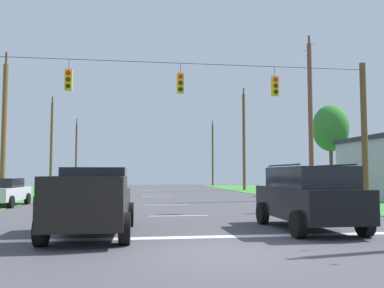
{
  "coord_description": "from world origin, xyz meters",
  "views": [
    {
      "loc": [
        -1.92,
        -9.27,
        1.76
      ],
      "look_at": [
        0.79,
        10.06,
        3.16
      ],
      "focal_mm": 39.04,
      "sensor_mm": 36.0,
      "label": 1
    }
  ],
  "objects_px": {
    "distant_car_crossing_white": "(90,188)",
    "overhead_signal_span": "(177,125)",
    "utility_pole_distant_right": "(51,143)",
    "distant_car_oncoming": "(88,185)",
    "utility_pole_far_left": "(4,130)",
    "pickup_truck": "(93,201)",
    "utility_pole_far_right": "(244,139)",
    "tree_roadside_right": "(330,129)",
    "distant_car_far_parked": "(3,192)",
    "utility_pole_mid_right": "(311,119)",
    "utility_pole_near_left": "(213,154)",
    "utility_pole_distant_left": "(76,153)",
    "suv_black": "(308,196)"
  },
  "relations": [
    {
      "from": "utility_pole_distant_left",
      "to": "utility_pole_near_left",
      "type": "bearing_deg",
      "value": -0.61
    },
    {
      "from": "utility_pole_mid_right",
      "to": "pickup_truck",
      "type": "bearing_deg",
      "value": -132.41
    },
    {
      "from": "distant_car_far_parked",
      "to": "utility_pole_far_right",
      "type": "relative_size",
      "value": 0.39
    },
    {
      "from": "distant_car_far_parked",
      "to": "tree_roadside_right",
      "type": "height_order",
      "value": "tree_roadside_right"
    },
    {
      "from": "overhead_signal_span",
      "to": "distant_car_far_parked",
      "type": "distance_m",
      "value": 10.82
    },
    {
      "from": "utility_pole_distant_right",
      "to": "distant_car_crossing_white",
      "type": "bearing_deg",
      "value": -69.07
    },
    {
      "from": "distant_car_far_parked",
      "to": "utility_pole_distant_right",
      "type": "relative_size",
      "value": 0.45
    },
    {
      "from": "distant_car_crossing_white",
      "to": "utility_pole_distant_right",
      "type": "distance_m",
      "value": 15.4
    },
    {
      "from": "overhead_signal_span",
      "to": "tree_roadside_right",
      "type": "relative_size",
      "value": 2.55
    },
    {
      "from": "distant_car_oncoming",
      "to": "utility_pole_mid_right",
      "type": "height_order",
      "value": "utility_pole_mid_right"
    },
    {
      "from": "utility_pole_distant_right",
      "to": "utility_pole_far_right",
      "type": "bearing_deg",
      "value": 2.04
    },
    {
      "from": "overhead_signal_span",
      "to": "utility_pole_far_right",
      "type": "relative_size",
      "value": 1.68
    },
    {
      "from": "distant_car_far_parked",
      "to": "utility_pole_mid_right",
      "type": "bearing_deg",
      "value": 8.41
    },
    {
      "from": "utility_pole_mid_right",
      "to": "tree_roadside_right",
      "type": "relative_size",
      "value": 1.53
    },
    {
      "from": "pickup_truck",
      "to": "utility_pole_far_right",
      "type": "distance_m",
      "value": 34.82
    },
    {
      "from": "distant_car_oncoming",
      "to": "utility_pole_near_left",
      "type": "distance_m",
      "value": 29.28
    },
    {
      "from": "distant_car_oncoming",
      "to": "utility_pole_distant_left",
      "type": "relative_size",
      "value": 0.44
    },
    {
      "from": "utility_pole_far_right",
      "to": "utility_pole_far_left",
      "type": "xyz_separation_m",
      "value": [
        -20.2,
        -16.7,
        -1.02
      ]
    },
    {
      "from": "overhead_signal_span",
      "to": "distant_car_oncoming",
      "type": "bearing_deg",
      "value": 108.54
    },
    {
      "from": "overhead_signal_span",
      "to": "distant_car_far_parked",
      "type": "xyz_separation_m",
      "value": [
        -9.06,
        4.95,
        -3.24
      ]
    },
    {
      "from": "suv_black",
      "to": "tree_roadside_right",
      "type": "bearing_deg",
      "value": 61.68
    },
    {
      "from": "distant_car_oncoming",
      "to": "distant_car_far_parked",
      "type": "bearing_deg",
      "value": -104.74
    },
    {
      "from": "distant_car_far_parked",
      "to": "utility_pole_distant_right",
      "type": "distance_m",
      "value": 20.04
    },
    {
      "from": "utility_pole_distant_right",
      "to": "distant_car_far_parked",
      "type": "bearing_deg",
      "value": -86.45
    },
    {
      "from": "utility_pole_far_right",
      "to": "utility_pole_near_left",
      "type": "relative_size",
      "value": 1.16
    },
    {
      "from": "utility_pole_near_left",
      "to": "distant_car_oncoming",
      "type": "bearing_deg",
      "value": -122.26
    },
    {
      "from": "utility_pole_near_left",
      "to": "overhead_signal_span",
      "type": "bearing_deg",
      "value": -103.02
    },
    {
      "from": "utility_pole_distant_right",
      "to": "utility_pole_distant_left",
      "type": "relative_size",
      "value": 0.99
    },
    {
      "from": "distant_car_crossing_white",
      "to": "distant_car_far_parked",
      "type": "height_order",
      "value": "same"
    },
    {
      "from": "distant_car_oncoming",
      "to": "utility_pole_near_left",
      "type": "height_order",
      "value": "utility_pole_near_left"
    },
    {
      "from": "distant_car_crossing_white",
      "to": "utility_pole_far_left",
      "type": "relative_size",
      "value": 0.46
    },
    {
      "from": "distant_car_crossing_white",
      "to": "tree_roadside_right",
      "type": "distance_m",
      "value": 19.72
    },
    {
      "from": "distant_car_crossing_white",
      "to": "distant_car_oncoming",
      "type": "bearing_deg",
      "value": 97.15
    },
    {
      "from": "pickup_truck",
      "to": "utility_pole_far_right",
      "type": "height_order",
      "value": "utility_pole_far_right"
    },
    {
      "from": "suv_black",
      "to": "utility_pole_near_left",
      "type": "distance_m",
      "value": 48.97
    },
    {
      "from": "overhead_signal_span",
      "to": "utility_pole_near_left",
      "type": "relative_size",
      "value": 1.95
    },
    {
      "from": "distant_car_crossing_white",
      "to": "distant_car_far_parked",
      "type": "bearing_deg",
      "value": -125.58
    },
    {
      "from": "overhead_signal_span",
      "to": "utility_pole_far_left",
      "type": "bearing_deg",
      "value": 139.95
    },
    {
      "from": "suv_black",
      "to": "utility_pole_distant_right",
      "type": "xyz_separation_m",
      "value": [
        -13.76,
        31.12,
        3.78
      ]
    },
    {
      "from": "utility_pole_mid_right",
      "to": "utility_pole_distant_left",
      "type": "bearing_deg",
      "value": 120.44
    },
    {
      "from": "suv_black",
      "to": "distant_car_oncoming",
      "type": "bearing_deg",
      "value": 111.24
    },
    {
      "from": "utility_pole_mid_right",
      "to": "utility_pole_far_right",
      "type": "height_order",
      "value": "utility_pole_mid_right"
    },
    {
      "from": "utility_pole_mid_right",
      "to": "distant_car_oncoming",
      "type": "bearing_deg",
      "value": 148.86
    },
    {
      "from": "distant_car_crossing_white",
      "to": "overhead_signal_span",
      "type": "bearing_deg",
      "value": -65.0
    },
    {
      "from": "utility_pole_distant_right",
      "to": "distant_car_oncoming",
      "type": "bearing_deg",
      "value": -58.23
    },
    {
      "from": "utility_pole_distant_left",
      "to": "utility_pole_distant_right",
      "type": "bearing_deg",
      "value": -90.4
    },
    {
      "from": "overhead_signal_span",
      "to": "distant_car_oncoming",
      "type": "distance_m",
      "value": 18.55
    },
    {
      "from": "overhead_signal_span",
      "to": "distant_car_crossing_white",
      "type": "height_order",
      "value": "overhead_signal_span"
    },
    {
      "from": "distant_car_far_parked",
      "to": "tree_roadside_right",
      "type": "distance_m",
      "value": 24.91
    },
    {
      "from": "overhead_signal_span",
      "to": "distant_car_far_parked",
      "type": "relative_size",
      "value": 4.33
    }
  ]
}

